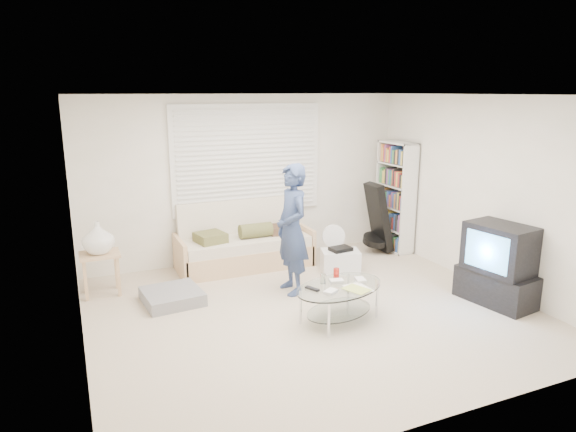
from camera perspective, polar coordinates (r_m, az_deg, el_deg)
name	(u,v)px	position (r m, az deg, el deg)	size (l,w,h in m)	color
ground	(311,312)	(6.18, 2.62, -10.58)	(5.00, 5.00, 0.00)	#B7A78E
room_shell	(295,170)	(6.13, 0.81, 5.18)	(5.02, 4.52, 2.51)	silver
window_blinds	(248,159)	(7.73, -4.49, 6.33)	(2.32, 0.08, 1.62)	silver
futon_sofa	(244,246)	(7.62, -4.91, -3.30)	(1.97, 0.79, 0.96)	tan
grey_floor_pillow	(172,296)	(6.56, -12.74, -8.70)	(0.67, 0.67, 0.15)	slate
side_table	(98,241)	(6.85, -20.33, -2.60)	(0.49, 0.39, 0.96)	tan
bookshelf	(395,197)	(8.45, 11.81, 2.12)	(0.28, 0.74, 1.76)	white
guitar_case	(378,223)	(8.30, 9.96, -0.73)	(0.43, 0.42, 1.11)	black
floor_fan	(332,240)	(7.81, 4.90, -2.67)	(0.36, 0.24, 0.59)	white
storage_bin	(340,261)	(7.43, 5.84, -4.96)	(0.62, 0.52, 0.37)	white
tv_unit	(498,265)	(6.75, 22.29, -5.10)	(0.62, 0.98, 0.99)	black
coffee_table	(340,293)	(5.85, 5.76, -8.47)	(1.28, 1.01, 0.54)	silver
standing_person	(292,229)	(6.49, 0.44, -1.50)	(0.61, 0.40, 1.67)	navy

